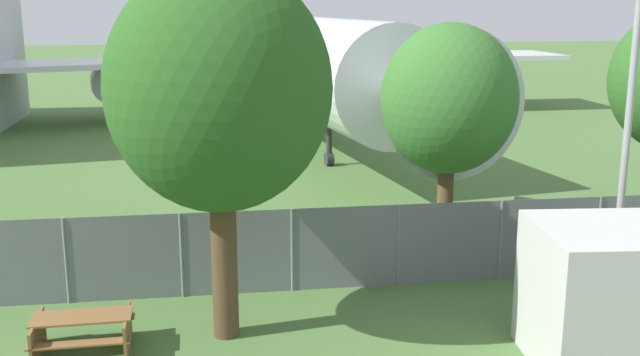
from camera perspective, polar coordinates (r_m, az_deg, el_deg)
The scene contains 7 objects.
perimeter_fence at distance 17.98m, azimuth 5.99°, elevation -5.11°, with size 56.07×0.07×2.00m.
airplane at distance 43.32m, azimuth -4.82°, elevation 9.54°, with size 39.46×48.41×12.32m.
portable_cabin at distance 15.06m, azimuth 22.35°, elevation -8.40°, with size 3.61×2.88×2.68m.
picnic_bench_near_cabin at distance 15.44m, azimuth -17.64°, elevation -10.93°, with size 1.92×1.45×0.76m.
tree_behind_benches at distance 20.06m, azimuth 9.80°, elevation 5.90°, with size 3.61×3.61×6.16m.
tree_far_right at distance 14.39m, azimuth -7.69°, elevation 6.66°, with size 4.32×4.32×7.43m.
light_mast at distance 17.41m, azimuth 22.53°, elevation 4.97°, with size 0.44×0.44×7.19m.
Camera 1 is at (-4.34, -6.48, 6.63)m, focal length 42.00 mm.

